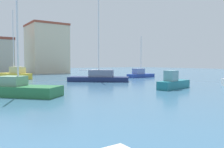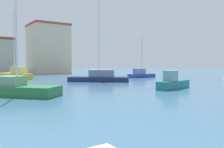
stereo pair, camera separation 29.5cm
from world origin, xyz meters
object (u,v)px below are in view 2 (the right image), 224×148
(sailboat_navy_outer_mooring, at_px, (100,77))
(motorboat_teal_mid_harbor, at_px, (173,83))
(sailboat_yellow_distant_north, at_px, (16,74))
(sailboat_blue_near_pier, at_px, (141,74))
(sailboat_green_far_right, at_px, (16,89))

(sailboat_navy_outer_mooring, xyz_separation_m, motorboat_teal_mid_harbor, (1.17, -11.42, -0.03))
(sailboat_yellow_distant_north, relative_size, motorboat_teal_mid_harbor, 2.37)
(sailboat_yellow_distant_north, height_order, sailboat_blue_near_pier, sailboat_yellow_distant_north)
(sailboat_blue_near_pier, bearing_deg, motorboat_teal_mid_harbor, -121.75)
(motorboat_teal_mid_harbor, bearing_deg, sailboat_navy_outer_mooring, 95.87)
(sailboat_navy_outer_mooring, height_order, motorboat_teal_mid_harbor, sailboat_navy_outer_mooring)
(sailboat_yellow_distant_north, distance_m, sailboat_navy_outer_mooring, 14.17)
(sailboat_green_far_right, relative_size, sailboat_blue_near_pier, 1.31)
(sailboat_blue_near_pier, bearing_deg, sailboat_green_far_right, -154.00)
(sailboat_yellow_distant_north, distance_m, sailboat_blue_near_pier, 20.25)
(sailboat_yellow_distant_north, distance_m, sailboat_green_far_right, 19.62)
(sailboat_yellow_distant_north, relative_size, sailboat_green_far_right, 1.15)
(sailboat_blue_near_pier, height_order, motorboat_teal_mid_harbor, sailboat_blue_near_pier)
(sailboat_yellow_distant_north, bearing_deg, sailboat_green_far_right, -101.40)
(sailboat_yellow_distant_north, xyz_separation_m, motorboat_teal_mid_harbor, (9.41, -22.95, -0.13))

